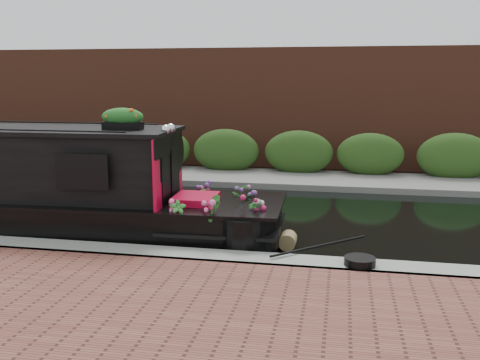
# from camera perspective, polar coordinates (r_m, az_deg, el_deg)

# --- Properties ---
(ground) EXTENTS (80.00, 80.00, 0.00)m
(ground) POSITION_cam_1_polar(r_m,az_deg,el_deg) (12.10, -6.03, -3.65)
(ground) COLOR black
(ground) RESTS_ON ground
(near_bank_coping) EXTENTS (40.00, 0.60, 0.50)m
(near_bank_coping) POSITION_cam_1_polar(r_m,az_deg,el_deg) (9.13, -12.11, -8.73)
(near_bank_coping) COLOR gray
(near_bank_coping) RESTS_ON ground
(far_bank_path) EXTENTS (40.00, 2.40, 0.34)m
(far_bank_path) POSITION_cam_1_polar(r_m,az_deg,el_deg) (16.06, -1.69, 0.04)
(far_bank_path) COLOR slate
(far_bank_path) RESTS_ON ground
(far_hedge) EXTENTS (40.00, 1.10, 2.80)m
(far_hedge) POSITION_cam_1_polar(r_m,az_deg,el_deg) (16.93, -1.02, 0.61)
(far_hedge) COLOR #284918
(far_hedge) RESTS_ON ground
(far_brick_wall) EXTENTS (40.00, 1.00, 8.00)m
(far_brick_wall) POSITION_cam_1_polar(r_m,az_deg,el_deg) (18.96, 0.29, 1.73)
(far_brick_wall) COLOR brown
(far_brick_wall) RESTS_ON ground
(rope_fender) EXTENTS (0.30, 0.38, 0.30)m
(rope_fender) POSITION_cam_1_polar(r_m,az_deg,el_deg) (9.68, 5.14, -6.45)
(rope_fender) COLOR olive
(rope_fender) RESTS_ON ground
(coiled_mooring_rope) EXTENTS (0.47, 0.47, 0.12)m
(coiled_mooring_rope) POSITION_cam_1_polar(r_m,az_deg,el_deg) (8.33, 12.66, -8.45)
(coiled_mooring_rope) COLOR black
(coiled_mooring_rope) RESTS_ON near_bank_coping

